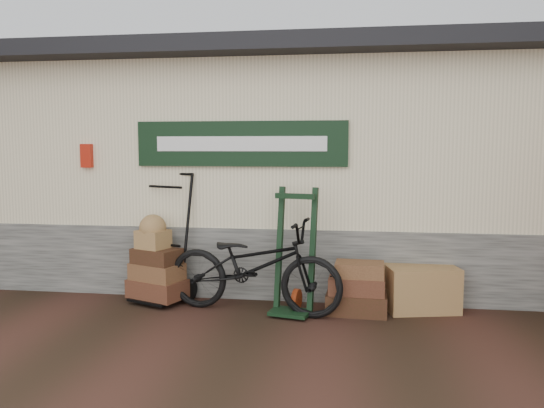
{
  "coord_description": "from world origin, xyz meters",
  "views": [
    {
      "loc": [
        0.99,
        -5.41,
        1.9
      ],
      "look_at": [
        0.09,
        0.9,
        1.22
      ],
      "focal_mm": 35.0,
      "sensor_mm": 36.0,
      "label": 1
    }
  ],
  "objects_px": {
    "green_barrow": "(295,251)",
    "bicycle": "(253,261)",
    "porter_trolley": "(166,236)",
    "wicker_hamper": "(421,288)",
    "suitcase_stack": "(357,287)"
  },
  "relations": [
    {
      "from": "bicycle",
      "to": "porter_trolley",
      "type": "bearing_deg",
      "value": 81.37
    },
    {
      "from": "porter_trolley",
      "to": "bicycle",
      "type": "distance_m",
      "value": 1.24
    },
    {
      "from": "porter_trolley",
      "to": "suitcase_stack",
      "type": "bearing_deg",
      "value": 15.88
    },
    {
      "from": "bicycle",
      "to": "wicker_hamper",
      "type": "bearing_deg",
      "value": -70.46
    },
    {
      "from": "suitcase_stack",
      "to": "wicker_hamper",
      "type": "distance_m",
      "value": 0.78
    },
    {
      "from": "porter_trolley",
      "to": "wicker_hamper",
      "type": "height_order",
      "value": "porter_trolley"
    },
    {
      "from": "suitcase_stack",
      "to": "green_barrow",
      "type": "bearing_deg",
      "value": -172.83
    },
    {
      "from": "green_barrow",
      "to": "bicycle",
      "type": "height_order",
      "value": "green_barrow"
    },
    {
      "from": "suitcase_stack",
      "to": "wicker_hamper",
      "type": "height_order",
      "value": "suitcase_stack"
    },
    {
      "from": "green_barrow",
      "to": "wicker_hamper",
      "type": "bearing_deg",
      "value": 25.35
    },
    {
      "from": "porter_trolley",
      "to": "wicker_hamper",
      "type": "relative_size",
      "value": 2.02
    },
    {
      "from": "green_barrow",
      "to": "wicker_hamper",
      "type": "relative_size",
      "value": 1.8
    },
    {
      "from": "porter_trolley",
      "to": "wicker_hamper",
      "type": "xyz_separation_m",
      "value": [
        3.09,
        0.0,
        -0.55
      ]
    },
    {
      "from": "green_barrow",
      "to": "bicycle",
      "type": "relative_size",
      "value": 0.69
    },
    {
      "from": "suitcase_stack",
      "to": "bicycle",
      "type": "distance_m",
      "value": 1.23
    }
  ]
}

